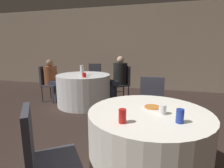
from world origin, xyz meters
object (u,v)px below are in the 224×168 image
Objects in this scene: person_black_shirt at (118,78)px; person_floral_shirt at (53,80)px; pizza_plate_near at (152,107)px; bottle_far at (82,70)px; table_far at (84,90)px; soda_can_red at (122,116)px; chair_near_southwest at (41,152)px; chair_far_northeast at (124,80)px; chair_far_north at (94,76)px; chair_near_north at (151,101)px; table_near at (148,145)px; chair_far_west at (48,80)px; soda_can_blue at (180,116)px.

person_black_shirt reaches higher than person_floral_shirt.
bottle_far reaches higher than pizza_plate_near.
person_floral_shirt is 5.15× the size of pizza_plate_near.
table_far is 2.97m from soda_can_red.
chair_near_southwest is 3.89× the size of bottle_far.
chair_near_southwest reaches higher than soda_can_red.
person_black_shirt is 9.78× the size of soda_can_red.
person_black_shirt is at bearing 34.08° from table_far.
chair_far_northeast is 1.17m from bottle_far.
chair_near_southwest is at bearing 148.30° from person_black_shirt.
chair_near_north is at bearing 123.07° from chair_far_north.
person_black_shirt is at bearing -61.28° from chair_near_north.
chair_near_southwest and chair_far_north have the same top height.
chair_far_northeast is (-0.82, 2.77, 0.18)m from table_near.
chair_far_north is (-1.01, 3.87, 0.00)m from chair_near_southwest.
chair_near_north is 3.89× the size of bottle_far.
chair_far_north is 3.94m from soda_can_red.
chair_near_southwest reaches higher than table_near.
table_near is at bearing 53.05° from person_floral_shirt.
chair_far_west is at bearing 69.59° from person_black_shirt.
bottle_far is at bearing 95.94° from chair_far_northeast.
pizza_plate_near is (0.04, -0.94, 0.21)m from chair_near_north.
soda_can_red is (-0.19, -1.39, 0.26)m from chair_near_north.
chair_near_southwest reaches higher than table_far.
chair_near_southwest is 2.84m from bottle_far.
chair_far_northeast is at bearing -65.98° from chair_near_north.
chair_far_north is at bearing 114.32° from soda_can_red.
person_floral_shirt is (-0.78, -1.00, 0.01)m from chair_far_north.
chair_far_north is 3.89× the size of bottle_far.
bottle_far is (-1.66, 1.01, 0.32)m from chair_near_north.
person_black_shirt reaches higher than bottle_far.
soda_can_red is 2.82m from bottle_far.
bottle_far is (-0.87, 2.69, 0.32)m from chair_near_southwest.
person_floral_shirt reaches higher than chair_near_north.
chair_far_west is 3.89× the size of bottle_far.
bottle_far is at bearing 159.68° from chair_near_southwest.
soda_can_blue is 0.49m from soda_can_red.
chair_far_north is 4.35× the size of pizza_plate_near.
person_floral_shirt reaches higher than soda_can_red.
chair_far_west is 0.17m from person_floral_shirt.
person_floral_shirt is (-0.89, 0.06, 0.18)m from table_far.
table_near is 5.15× the size of bottle_far.
chair_near_north is 2.84m from person_floral_shirt.
chair_far_northeast is at bearing 148.83° from chair_far_north.
person_black_shirt is 1.07× the size of person_floral_shirt.
chair_far_west is at bearing -90.00° from person_floral_shirt.
soda_can_blue is (2.87, -2.45, 0.26)m from person_floral_shirt.
person_floral_shirt reaches higher than soda_can_blue.
chair_far_north is at bearing -51.43° from chair_near_north.
person_floral_shirt reaches higher than table_far.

